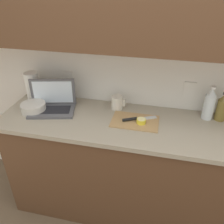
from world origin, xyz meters
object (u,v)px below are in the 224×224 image
bottle_oil_tall (209,104)px  paper_towel_roll (33,86)px  lemon_half_cut (141,121)px  measuring_cup (117,103)px  cutting_board (135,121)px  bowl_white (34,108)px  knife (134,119)px  laptop (52,103)px  bottle_green_soda (222,108)px

bottle_oil_tall → paper_towel_roll: (-1.43, -0.01, 0.00)m
lemon_half_cut → paper_towel_roll: bearing=168.8°
lemon_half_cut → measuring_cup: bearing=139.6°
cutting_board → bowl_white: bearing=-177.7°
lemon_half_cut → measuring_cup: 0.29m
knife → lemon_half_cut: bearing=-54.0°
lemon_half_cut → bowl_white: bearing=-179.3°
laptop → bottle_green_soda: bearing=-7.7°
bottle_green_soda → measuring_cup: bearing=-179.3°
bottle_green_soda → bottle_oil_tall: 0.09m
knife → measuring_cup: (-0.16, 0.15, 0.04)m
lemon_half_cut → bottle_oil_tall: bearing=22.4°
cutting_board → measuring_cup: measuring_cup is taller
measuring_cup → bottle_oil_tall: bearing=0.8°
bottle_oil_tall → paper_towel_roll: 1.43m
laptop → knife: (0.66, -0.03, -0.04)m
cutting_board → bowl_white: size_ratio=1.80×
cutting_board → bottle_oil_tall: size_ratio=1.33×
knife → bottle_green_soda: 0.65m
measuring_cup → bottle_green_soda: bearing=0.7°
knife → measuring_cup: size_ratio=2.21×
laptop → bowl_white: 0.15m
bottle_oil_tall → bowl_white: size_ratio=1.36×
cutting_board → knife: (-0.01, 0.01, 0.01)m
laptop → knife: laptop is taller
paper_towel_roll → measuring_cup: bearing=-0.3°
laptop → measuring_cup: laptop is taller
knife → paper_towel_roll: paper_towel_roll is taller
lemon_half_cut → measuring_cup: size_ratio=0.59×
paper_towel_roll → cutting_board: bearing=-10.5°
bottle_green_soda → paper_towel_roll: 1.52m
bottle_oil_tall → measuring_cup: bottle_oil_tall is taller
bottle_oil_tall → measuring_cup: 0.69m
bowl_white → paper_towel_roll: paper_towel_roll is taller
paper_towel_roll → lemon_half_cut: bearing=-11.2°
cutting_board → bowl_white: bowl_white is taller
lemon_half_cut → paper_towel_roll: paper_towel_roll is taller
bottle_green_soda → cutting_board: bearing=-164.1°
lemon_half_cut → measuring_cup: measuring_cup is taller
measuring_cup → cutting_board: bearing=-43.9°
bottle_oil_tall → paper_towel_roll: bottle_oil_tall is taller
laptop → bowl_white: (-0.13, -0.07, -0.02)m
bottle_oil_tall → bowl_white: bearing=-171.1°
cutting_board → lemon_half_cut: (0.05, -0.02, 0.02)m
bottle_oil_tall → laptop: bearing=-173.3°
laptop → cutting_board: bearing=-16.9°
knife → bottle_green_soda: size_ratio=1.11×
measuring_cup → paper_towel_roll: 0.74m
bottle_green_soda → bowl_white: (-1.41, -0.21, -0.07)m
bottle_green_soda → measuring_cup: 0.78m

